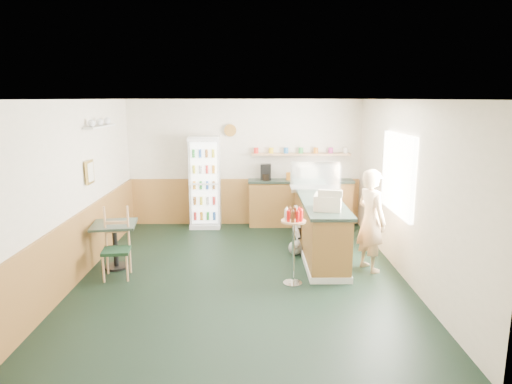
{
  "coord_description": "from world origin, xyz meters",
  "views": [
    {
      "loc": [
        0.18,
        -6.77,
        2.71
      ],
      "look_at": [
        0.23,
        0.6,
        1.2
      ],
      "focal_mm": 32.0,
      "sensor_mm": 36.0,
      "label": 1
    }
  ],
  "objects_px": {
    "drinks_fridge": "(205,182)",
    "display_case": "(315,177)",
    "condiment_stand": "(293,233)",
    "cafe_table": "(115,237)",
    "cash_register": "(328,202)",
    "shopkeeper": "(371,220)",
    "cafe_chair": "(117,241)"
  },
  "relations": [
    {
      "from": "condiment_stand",
      "to": "cafe_table",
      "type": "distance_m",
      "value": 2.91
    },
    {
      "from": "condiment_stand",
      "to": "display_case",
      "type": "bearing_deg",
      "value": 74.32
    },
    {
      "from": "drinks_fridge",
      "to": "cash_register",
      "type": "bearing_deg",
      "value": -49.74
    },
    {
      "from": "cafe_table",
      "to": "drinks_fridge",
      "type": "bearing_deg",
      "value": 63.6
    },
    {
      "from": "cash_register",
      "to": "cafe_chair",
      "type": "distance_m",
      "value": 3.32
    },
    {
      "from": "drinks_fridge",
      "to": "condiment_stand",
      "type": "relative_size",
      "value": 1.7
    },
    {
      "from": "cash_register",
      "to": "cafe_table",
      "type": "relative_size",
      "value": 0.56
    },
    {
      "from": "display_case",
      "to": "condiment_stand",
      "type": "distance_m",
      "value": 2.2
    },
    {
      "from": "drinks_fridge",
      "to": "cafe_chair",
      "type": "distance_m",
      "value": 3.0
    },
    {
      "from": "shopkeeper",
      "to": "cash_register",
      "type": "bearing_deg",
      "value": 69.26
    },
    {
      "from": "display_case",
      "to": "cash_register",
      "type": "relative_size",
      "value": 2.15
    },
    {
      "from": "display_case",
      "to": "cash_register",
      "type": "height_order",
      "value": "display_case"
    },
    {
      "from": "cafe_chair",
      "to": "drinks_fridge",
      "type": "bearing_deg",
      "value": 61.19
    },
    {
      "from": "display_case",
      "to": "cash_register",
      "type": "bearing_deg",
      "value": -90.0
    },
    {
      "from": "drinks_fridge",
      "to": "cafe_table",
      "type": "relative_size",
      "value": 2.51
    },
    {
      "from": "display_case",
      "to": "cash_register",
      "type": "distance_m",
      "value": 1.53
    },
    {
      "from": "shopkeeper",
      "to": "cafe_table",
      "type": "bearing_deg",
      "value": 65.05
    },
    {
      "from": "drinks_fridge",
      "to": "condiment_stand",
      "type": "distance_m",
      "value": 3.52
    },
    {
      "from": "drinks_fridge",
      "to": "cafe_table",
      "type": "height_order",
      "value": "drinks_fridge"
    },
    {
      "from": "display_case",
      "to": "cafe_table",
      "type": "relative_size",
      "value": 1.2
    },
    {
      "from": "condiment_stand",
      "to": "cafe_chair",
      "type": "bearing_deg",
      "value": 172.51
    },
    {
      "from": "cash_register",
      "to": "cafe_table",
      "type": "distance_m",
      "value": 3.46
    },
    {
      "from": "condiment_stand",
      "to": "cafe_table",
      "type": "bearing_deg",
      "value": 166.48
    },
    {
      "from": "drinks_fridge",
      "to": "cash_register",
      "type": "height_order",
      "value": "drinks_fridge"
    },
    {
      "from": "display_case",
      "to": "cafe_table",
      "type": "distance_m",
      "value": 3.75
    },
    {
      "from": "drinks_fridge",
      "to": "display_case",
      "type": "xyz_separation_m",
      "value": [
        2.19,
        -1.06,
        0.3
      ]
    },
    {
      "from": "drinks_fridge",
      "to": "shopkeeper",
      "type": "distance_m",
      "value": 3.85
    },
    {
      "from": "display_case",
      "to": "shopkeeper",
      "type": "height_order",
      "value": "shopkeeper"
    },
    {
      "from": "drinks_fridge",
      "to": "cash_register",
      "type": "relative_size",
      "value": 4.51
    },
    {
      "from": "drinks_fridge",
      "to": "shopkeeper",
      "type": "bearing_deg",
      "value": -41.43
    },
    {
      "from": "shopkeeper",
      "to": "condiment_stand",
      "type": "xyz_separation_m",
      "value": [
        -1.28,
        -0.58,
        -0.03
      ]
    },
    {
      "from": "condiment_stand",
      "to": "cafe_table",
      "type": "xyz_separation_m",
      "value": [
        -2.82,
        0.68,
        -0.26
      ]
    }
  ]
}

